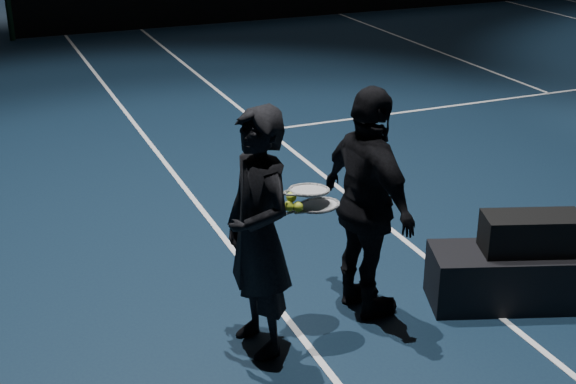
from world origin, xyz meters
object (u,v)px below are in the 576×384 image
(racket_lower, at_px, (319,205))
(player_bench, at_px, (526,277))
(racket_bag, at_px, (532,233))
(player_b, at_px, (368,204))
(player_a, at_px, (258,233))
(tennis_balls, at_px, (293,204))
(racket_upper, at_px, (309,190))

(racket_lower, bearing_deg, player_bench, -20.01)
(racket_bag, relative_size, player_b, 0.42)
(player_a, height_order, racket_lower, player_a)
(player_b, distance_m, tennis_balls, 0.61)
(player_a, bearing_deg, racket_bag, 74.39)
(racket_bag, relative_size, player_a, 0.42)
(player_b, xyz_separation_m, racket_upper, (-0.45, -0.03, 0.19))
(player_a, xyz_separation_m, racket_lower, (0.44, 0.07, 0.09))
(racket_lower, relative_size, racket_upper, 1.00)
(racket_upper, bearing_deg, racket_bag, -24.75)
(racket_upper, bearing_deg, player_bench, -24.75)
(player_bench, xyz_separation_m, racket_lower, (-1.50, 0.28, 0.69))
(player_bench, bearing_deg, racket_bag, 0.00)
(player_bench, relative_size, racket_upper, 2.00)
(player_a, bearing_deg, tennis_balls, 91.02)
(player_a, distance_m, tennis_balls, 0.29)
(racket_lower, height_order, racket_upper, racket_upper)
(player_a, relative_size, tennis_balls, 13.52)
(racket_bag, xyz_separation_m, racket_lower, (-1.50, 0.28, 0.35))
(racket_upper, relative_size, tennis_balls, 5.67)
(player_a, relative_size, racket_lower, 2.39)
(racket_bag, distance_m, racket_upper, 1.65)
(player_a, distance_m, racket_upper, 0.44)
(racket_lower, distance_m, tennis_balls, 0.20)
(player_bench, distance_m, tennis_balls, 1.87)
(racket_lower, height_order, tennis_balls, tennis_balls)
(player_bench, distance_m, player_b, 1.31)
(player_bench, relative_size, player_b, 0.84)
(tennis_balls, bearing_deg, player_bench, -8.66)
(racket_lower, bearing_deg, player_a, 180.00)
(racket_bag, height_order, tennis_balls, tennis_balls)
(player_a, height_order, tennis_balls, player_a)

